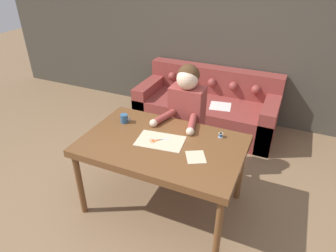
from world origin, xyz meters
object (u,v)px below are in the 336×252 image
(dining_table, at_px, (162,149))
(couch, at_px, (207,108))
(scissors, at_px, (157,140))
(person, at_px, (186,120))
(mug, at_px, (124,118))
(thread_spool, at_px, (221,135))

(dining_table, xyz_separation_m, couch, (-0.09, 1.77, -0.40))
(scissors, bearing_deg, person, 85.63)
(person, height_order, scissors, person)
(dining_table, bearing_deg, person, 90.48)
(dining_table, bearing_deg, scissors, 170.44)
(person, height_order, mug, person)
(scissors, height_order, mug, mug)
(person, bearing_deg, thread_spool, -35.30)
(dining_table, xyz_separation_m, thread_spool, (0.47, 0.31, 0.09))
(scissors, height_order, thread_spool, thread_spool)
(couch, xyz_separation_m, mug, (-0.42, -1.59, 0.52))
(couch, height_order, thread_spool, couch)
(thread_spool, bearing_deg, mug, -172.69)
(couch, bearing_deg, mug, -104.80)
(couch, distance_m, scissors, 1.83)
(dining_table, bearing_deg, mug, 160.28)
(dining_table, height_order, scissors, scissors)
(scissors, bearing_deg, thread_spool, 29.91)
(mug, distance_m, thread_spool, 0.99)
(dining_table, height_order, couch, couch)
(mug, xyz_separation_m, thread_spool, (0.98, 0.13, -0.02))
(scissors, bearing_deg, mug, 159.15)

